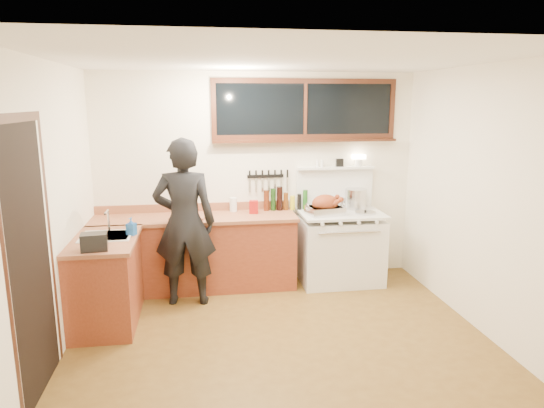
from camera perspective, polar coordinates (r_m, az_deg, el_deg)
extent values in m
cube|color=brown|center=(4.87, 0.96, -15.63)|extent=(4.00, 3.50, 0.02)
cube|color=white|center=(6.14, -1.76, 3.13)|extent=(4.00, 0.05, 2.60)
cube|color=white|center=(2.75, 7.29, -8.27)|extent=(4.00, 0.05, 2.60)
cube|color=white|center=(4.54, -25.05, -1.18)|extent=(0.05, 3.50, 2.60)
cube|color=white|center=(5.15, 23.82, 0.37)|extent=(0.05, 3.50, 2.60)
cube|color=white|center=(4.33, 1.09, 17.01)|extent=(4.00, 3.50, 0.05)
cube|color=maroon|center=(5.98, -8.99, -5.82)|extent=(2.40, 0.60, 0.86)
cube|color=#985A3C|center=(5.85, -9.14, -1.66)|extent=(2.44, 0.64, 0.04)
cube|color=#985A3C|center=(6.12, -9.14, -0.37)|extent=(2.40, 0.03, 0.10)
sphere|color=#B78C38|center=(5.74, -19.15, -4.32)|extent=(0.03, 0.03, 0.03)
sphere|color=#B78C38|center=(5.67, -14.16, -4.22)|extent=(0.03, 0.03, 0.03)
sphere|color=#B78C38|center=(5.64, -9.09, -4.08)|extent=(0.03, 0.03, 0.03)
sphere|color=#B78C38|center=(5.65, -4.01, -3.91)|extent=(0.03, 0.03, 0.03)
sphere|color=#B78C38|center=(5.70, 0.51, -3.73)|extent=(0.03, 0.03, 0.03)
cube|color=maroon|center=(5.29, -18.92, -8.75)|extent=(0.60, 1.05, 0.86)
cube|color=#985A3C|center=(5.15, -19.15, -4.06)|extent=(0.64, 1.09, 0.04)
cube|color=white|center=(5.23, -18.86, -4.25)|extent=(0.45, 0.40, 0.14)
cube|color=white|center=(5.22, -18.91, -3.57)|extent=(0.50, 0.45, 0.01)
cylinder|color=silver|center=(5.36, -18.67, -1.87)|extent=(0.02, 0.02, 0.24)
cylinder|color=silver|center=(5.26, -18.89, -0.92)|extent=(0.02, 0.18, 0.02)
cube|color=white|center=(6.19, 7.99, -5.39)|extent=(1.00, 0.70, 0.82)
cube|color=white|center=(6.06, 8.12, -1.10)|extent=(1.02, 0.72, 0.03)
cube|color=white|center=(5.85, 8.97, -5.33)|extent=(0.88, 0.02, 0.46)
cylinder|color=silver|center=(5.76, 9.13, -3.33)|extent=(0.75, 0.02, 0.02)
cylinder|color=white|center=(5.65, 5.94, -2.38)|extent=(0.04, 0.03, 0.04)
cylinder|color=white|center=(5.71, 8.09, -2.29)|extent=(0.04, 0.03, 0.04)
cylinder|color=white|center=(5.77, 10.18, -2.20)|extent=(0.04, 0.03, 0.04)
cylinder|color=white|center=(5.85, 12.22, -2.10)|extent=(0.04, 0.03, 0.04)
cube|color=white|center=(6.31, 7.36, 1.90)|extent=(1.00, 0.05, 0.50)
cube|color=white|center=(6.24, 7.50, 4.24)|extent=(1.00, 0.12, 0.03)
cylinder|color=white|center=(6.32, 10.14, 4.82)|extent=(0.09, 0.09, 0.09)
cube|color=#FFE5B2|center=(6.31, 10.17, 5.49)|extent=(0.17, 0.08, 0.06)
cube|color=black|center=(6.25, 7.96, 4.84)|extent=(0.09, 0.05, 0.10)
cylinder|color=white|center=(6.19, 5.91, 4.77)|extent=(0.04, 0.04, 0.09)
cylinder|color=white|center=(6.17, 5.37, 4.77)|extent=(0.04, 0.04, 0.09)
cube|color=black|center=(6.13, 3.92, 11.07)|extent=(2.20, 0.01, 0.62)
cube|color=#32170E|center=(6.13, 3.97, 14.25)|extent=(2.32, 0.04, 0.06)
cube|color=#32170E|center=(6.14, 3.88, 7.90)|extent=(2.32, 0.04, 0.06)
cube|color=#32170E|center=(5.98, -6.90, 10.99)|extent=(0.06, 0.04, 0.62)
cube|color=#32170E|center=(6.46, 13.93, 10.80)|extent=(0.06, 0.04, 0.62)
cube|color=#32170E|center=(6.12, 3.93, 11.07)|extent=(0.04, 0.04, 0.62)
cube|color=#32170E|center=(6.10, 3.97, 7.44)|extent=(2.32, 0.13, 0.03)
cube|color=black|center=(4.09, -26.41, -6.32)|extent=(0.01, 0.86, 2.10)
cube|color=#32170E|center=(3.66, -28.62, -8.65)|extent=(0.01, 0.07, 2.10)
cube|color=#32170E|center=(4.53, -24.54, -4.43)|extent=(0.01, 0.07, 2.10)
cube|color=#32170E|center=(3.91, -27.84, 8.99)|extent=(0.01, 1.04, 0.07)
cube|color=black|center=(6.12, -0.79, 3.29)|extent=(0.46, 0.02, 0.04)
cube|color=silver|center=(6.09, -2.63, 2.20)|extent=(0.02, 0.00, 0.18)
cube|color=black|center=(6.07, -2.64, 3.50)|extent=(0.02, 0.02, 0.10)
cube|color=silver|center=(6.10, -1.88, 2.22)|extent=(0.02, 0.00, 0.18)
cube|color=black|center=(6.08, -1.89, 3.52)|extent=(0.02, 0.02, 0.10)
cube|color=silver|center=(6.11, -1.14, 2.24)|extent=(0.02, 0.00, 0.18)
cube|color=black|center=(6.09, -1.14, 3.53)|extent=(0.02, 0.02, 0.10)
cube|color=silver|center=(6.12, -0.39, 2.26)|extent=(0.03, 0.00, 0.18)
cube|color=black|center=(6.10, -0.40, 3.55)|extent=(0.02, 0.02, 0.10)
cube|color=silver|center=(6.14, 0.35, 2.28)|extent=(0.03, 0.00, 0.18)
cube|color=black|center=(6.11, 0.35, 3.57)|extent=(0.02, 0.02, 0.10)
cube|color=silver|center=(6.15, 1.08, 2.29)|extent=(0.03, 0.00, 0.18)
cube|color=black|center=(6.13, 1.09, 3.58)|extent=(0.02, 0.02, 0.10)
cube|color=silver|center=(6.16, 1.82, 2.31)|extent=(0.03, 0.00, 0.18)
cube|color=black|center=(6.14, 1.82, 3.60)|extent=(0.02, 0.02, 0.10)
imported|color=black|center=(5.43, -10.26, -2.14)|extent=(0.72, 0.50, 1.87)
imported|color=blue|center=(5.17, -16.23, -2.54)|extent=(0.11, 0.11, 0.18)
cube|color=black|center=(4.75, -20.19, -4.21)|extent=(0.25, 0.19, 0.16)
cube|color=#985A3C|center=(5.83, -9.80, -1.43)|extent=(0.46, 0.38, 0.02)
ellipsoid|color=brown|center=(5.82, -9.82, -0.80)|extent=(0.25, 0.20, 0.13)
sphere|color=brown|center=(5.86, -8.82, -0.42)|extent=(0.05, 0.05, 0.05)
sphere|color=brown|center=(5.76, -8.82, -0.64)|extent=(0.05, 0.05, 0.05)
cube|color=silver|center=(5.90, 6.25, -0.76)|extent=(0.47, 0.38, 0.10)
cube|color=#3F3F42|center=(5.90, 6.25, -0.42)|extent=(0.41, 0.33, 0.03)
torus|color=silver|center=(5.84, 4.16, -0.35)|extent=(0.03, 0.10, 0.10)
torus|color=silver|center=(5.95, 8.31, -0.21)|extent=(0.03, 0.10, 0.10)
ellipsoid|color=brown|center=(5.89, 6.27, 0.10)|extent=(0.36, 0.30, 0.21)
cylinder|color=brown|center=(5.84, 7.54, 0.16)|extent=(0.12, 0.07, 0.09)
sphere|color=brown|center=(5.85, 8.12, 0.52)|extent=(0.06, 0.06, 0.06)
cylinder|color=brown|center=(5.99, 7.12, 0.48)|extent=(0.12, 0.07, 0.09)
sphere|color=brown|center=(6.00, 7.69, 0.82)|extent=(0.06, 0.06, 0.06)
cylinder|color=silver|center=(6.27, 9.81, 0.62)|extent=(0.36, 0.36, 0.25)
cylinder|color=silver|center=(6.37, 8.54, 0.25)|extent=(0.22, 0.22, 0.13)
cylinder|color=black|center=(6.47, 8.63, 0.92)|extent=(0.08, 0.17, 0.02)
cylinder|color=silver|center=(6.04, 10.92, -0.99)|extent=(0.28, 0.28, 0.02)
sphere|color=black|center=(6.04, 10.93, -0.82)|extent=(0.03, 0.03, 0.03)
cube|color=#9C1411|center=(5.92, -2.17, -0.35)|extent=(0.12, 0.10, 0.16)
cylinder|color=white|center=(6.04, -4.58, -0.07)|extent=(0.10, 0.10, 0.17)
cylinder|color=black|center=(6.06, -0.67, 0.42)|extent=(0.07, 0.07, 0.26)
cylinder|color=black|center=(6.07, 0.14, 0.54)|extent=(0.06, 0.06, 0.28)
cylinder|color=black|center=(6.08, 0.90, 0.66)|extent=(0.07, 0.07, 0.30)
cylinder|color=black|center=(6.10, 1.64, 0.31)|extent=(0.06, 0.06, 0.22)
cylinder|color=black|center=(6.12, 2.43, 0.15)|extent=(0.06, 0.06, 0.18)
cylinder|color=black|center=(6.14, 3.23, 0.27)|extent=(0.05, 0.05, 0.20)
cylinder|color=black|center=(6.15, 3.93, 0.52)|extent=(0.06, 0.06, 0.25)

